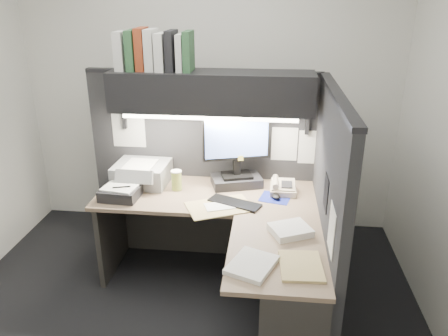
{
  "coord_description": "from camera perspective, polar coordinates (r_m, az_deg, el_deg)",
  "views": [
    {
      "loc": [
        0.58,
        -2.51,
        2.19
      ],
      "look_at": [
        0.25,
        0.51,
        0.97
      ],
      "focal_mm": 35.0,
      "sensor_mm": 36.0,
      "label": 1
    }
  ],
  "objects": [
    {
      "name": "floor",
      "position": [
        3.38,
        -5.38,
        -18.68
      ],
      "size": [
        3.5,
        3.5,
        0.0
      ],
      "primitive_type": "plane",
      "color": "black",
      "rests_on": "ground"
    },
    {
      "name": "wall_back",
      "position": [
        4.14,
        -1.94,
        10.1
      ],
      "size": [
        3.5,
        0.04,
        2.7
      ],
      "primitive_type": "cube",
      "color": "silver",
      "rests_on": "floor"
    },
    {
      "name": "wall_front",
      "position": [
        1.43,
        -19.57,
        -15.52
      ],
      "size": [
        3.5,
        0.04,
        2.7
      ],
      "primitive_type": "cube",
      "color": "silver",
      "rests_on": "floor"
    },
    {
      "name": "partition_back",
      "position": [
        3.75,
        -2.6,
        0.04
      ],
      "size": [
        1.9,
        0.06,
        1.6
      ],
      "primitive_type": "cube",
      "color": "black",
      "rests_on": "floor"
    },
    {
      "name": "partition_right",
      "position": [
        3.05,
        13.19,
        -5.88
      ],
      "size": [
        0.06,
        1.5,
        1.6
      ],
      "primitive_type": "cube",
      "color": "black",
      "rests_on": "floor"
    },
    {
      "name": "desk",
      "position": [
        3.06,
        2.36,
        -13.02
      ],
      "size": [
        1.7,
        1.53,
        0.73
      ],
      "color": "#866E55",
      "rests_on": "floor"
    },
    {
      "name": "overhead_shelf",
      "position": [
        3.36,
        -1.64,
        9.97
      ],
      "size": [
        1.55,
        0.34,
        0.3
      ],
      "primitive_type": "cube",
      "color": "black",
      "rests_on": "partition_back"
    },
    {
      "name": "task_light_tube",
      "position": [
        3.27,
        -1.94,
        6.55
      ],
      "size": [
        1.32,
        0.04,
        0.04
      ],
      "primitive_type": "cylinder",
      "rotation": [
        0.0,
        1.57,
        0.0
      ],
      "color": "white",
      "rests_on": "overhead_shelf"
    },
    {
      "name": "monitor",
      "position": [
        3.49,
        1.68,
        1.25
      ],
      "size": [
        0.53,
        0.35,
        0.59
      ],
      "rotation": [
        0.0,
        0.0,
        0.3
      ],
      "color": "black",
      "rests_on": "desk"
    },
    {
      "name": "keyboard",
      "position": [
        3.26,
        1.39,
        -4.6
      ],
      "size": [
        0.42,
        0.28,
        0.02
      ],
      "primitive_type": "cube",
      "rotation": [
        0.0,
        0.0,
        -0.4
      ],
      "color": "black",
      "rests_on": "desk"
    },
    {
      "name": "mousepad",
      "position": [
        3.38,
        6.7,
        -3.89
      ],
      "size": [
        0.26,
        0.25,
        0.0
      ],
      "primitive_type": "cube",
      "rotation": [
        0.0,
        0.0,
        -0.23
      ],
      "color": "navy",
      "rests_on": "desk"
    },
    {
      "name": "mouse",
      "position": [
        3.36,
        6.78,
        -3.69
      ],
      "size": [
        0.1,
        0.12,
        0.04
      ],
      "primitive_type": "ellipsoid",
      "rotation": [
        0.0,
        0.0,
        0.39
      ],
      "color": "black",
      "rests_on": "mousepad"
    },
    {
      "name": "telephone",
      "position": [
        3.46,
        7.7,
        -2.6
      ],
      "size": [
        0.2,
        0.21,
        0.08
      ],
      "primitive_type": "cube",
      "rotation": [
        0.0,
        0.0,
        0.01
      ],
      "color": "#C4B397",
      "rests_on": "desk"
    },
    {
      "name": "coffee_cup",
      "position": [
        3.49,
        -6.22,
        -1.67
      ],
      "size": [
        0.1,
        0.1,
        0.15
      ],
      "primitive_type": "cylinder",
      "rotation": [
        0.0,
        0.0,
        0.32
      ],
      "color": "#C6BF4F",
      "rests_on": "desk"
    },
    {
      "name": "printer",
      "position": [
        3.65,
        -10.65,
        -0.67
      ],
      "size": [
        0.44,
        0.38,
        0.17
      ],
      "primitive_type": "cube",
      "rotation": [
        0.0,
        0.0,
        -0.04
      ],
      "color": "#919597",
      "rests_on": "desk"
    },
    {
      "name": "notebook_stack",
      "position": [
        3.43,
        -13.38,
        -3.2
      ],
      "size": [
        0.3,
        0.25,
        0.08
      ],
      "primitive_type": "cube",
      "rotation": [
        0.0,
        0.0,
        -0.07
      ],
      "color": "black",
      "rests_on": "desk"
    },
    {
      "name": "open_folder",
      "position": [
        3.22,
        -0.59,
        -5.09
      ],
      "size": [
        0.55,
        0.47,
        0.01
      ],
      "primitive_type": "cube",
      "rotation": [
        0.0,
        0.0,
        0.44
      ],
      "color": "tan",
      "rests_on": "desk"
    },
    {
      "name": "paper_stack_a",
      "position": [
        2.91,
        8.65,
        -8.02
      ],
      "size": [
        0.31,
        0.29,
        0.05
      ],
      "primitive_type": "cube",
      "rotation": [
        0.0,
        0.0,
        0.44
      ],
      "color": "white",
      "rests_on": "desk"
    },
    {
      "name": "paper_stack_b",
      "position": [
        2.57,
        3.67,
        -12.51
      ],
      "size": [
        0.32,
        0.35,
        0.03
      ],
      "primitive_type": "cube",
      "rotation": [
        0.0,
        0.0,
        -0.39
      ],
      "color": "white",
      "rests_on": "desk"
    },
    {
      "name": "manila_stack",
      "position": [
        2.6,
        10.02,
        -12.49
      ],
      "size": [
        0.26,
        0.32,
        0.02
      ],
      "primitive_type": "cube",
      "rotation": [
        0.0,
        0.0,
        0.06
      ],
      "color": "tan",
      "rests_on": "desk"
    },
    {
      "name": "binder_row",
      "position": [
        3.4,
        -9.13,
        14.9
      ],
      "size": [
        0.57,
        0.24,
        0.31
      ],
      "color": "beige",
      "rests_on": "overhead_shelf"
    },
    {
      "name": "pinned_papers",
      "position": [
        3.28,
        3.14,
        1.51
      ],
      "size": [
        1.76,
        1.31,
        0.51
      ],
      "color": "white",
      "rests_on": "partition_back"
    }
  ]
}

